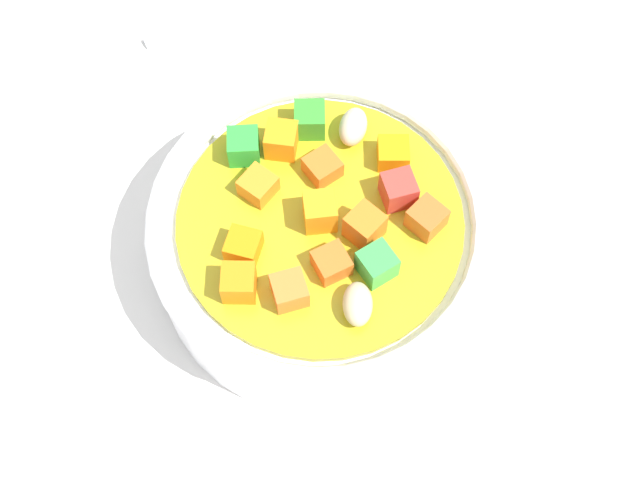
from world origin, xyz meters
TOP-DOWN VIEW (x-y plane):
  - ground_plane at (0.00, 0.00)cm, footprint 140.00×140.00cm
  - soup_bowl_main at (-0.01, -0.01)cm, footprint 15.63×15.63cm
  - spoon at (9.61, -13.26)cm, footprint 19.65×11.98cm

SIDE VIEW (x-z plane):
  - ground_plane at x=0.00cm, z-range -2.00..0.00cm
  - spoon at x=9.61cm, z-range -0.01..0.78cm
  - soup_bowl_main at x=-0.01cm, z-range -0.34..5.86cm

